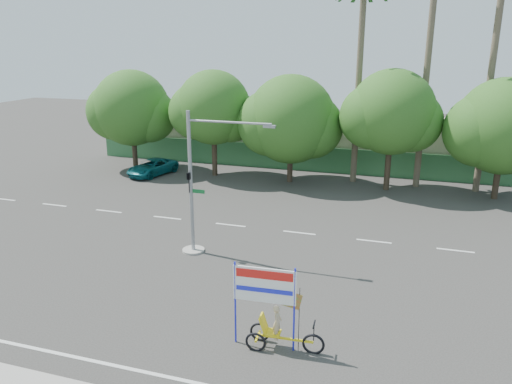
% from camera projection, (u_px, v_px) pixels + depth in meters
% --- Properties ---
extents(ground, '(120.00, 120.00, 0.00)m').
position_uv_depth(ground, '(209.00, 296.00, 20.52)').
color(ground, '#33302D').
rests_on(ground, ground).
extents(fence, '(38.00, 0.08, 2.00)m').
position_uv_depth(fence, '(312.00, 159.00, 39.85)').
color(fence, '#336B3D').
rests_on(fence, ground).
extents(building_left, '(12.00, 8.00, 4.00)m').
position_uv_depth(building_left, '(217.00, 131.00, 46.55)').
color(building_left, beige).
rests_on(building_left, ground).
extents(building_right, '(14.00, 8.00, 3.60)m').
position_uv_depth(building_right, '(418.00, 145.00, 41.42)').
color(building_right, beige).
rests_on(building_right, ground).
extents(tree_far_left, '(7.14, 6.00, 7.96)m').
position_uv_depth(tree_far_left, '(131.00, 110.00, 39.61)').
color(tree_far_left, '#473828').
rests_on(tree_far_left, ground).
extents(tree_left, '(6.66, 5.60, 8.07)m').
position_uv_depth(tree_left, '(213.00, 110.00, 37.51)').
color(tree_left, '#473828').
rests_on(tree_left, ground).
extents(tree_center, '(7.62, 6.40, 7.85)m').
position_uv_depth(tree_center, '(290.00, 122.00, 35.96)').
color(tree_center, '#473828').
rests_on(tree_center, ground).
extents(tree_right, '(6.90, 5.80, 8.36)m').
position_uv_depth(tree_right, '(391.00, 115.00, 33.71)').
color(tree_right, '#473828').
rests_on(tree_right, ground).
extents(tree_far_right, '(7.38, 6.20, 7.94)m').
position_uv_depth(tree_far_right, '(503.00, 129.00, 31.87)').
color(tree_far_right, '#473828').
rests_on(tree_far_right, ground).
extents(palm_tall, '(3.73, 3.79, 17.45)m').
position_uv_depth(palm_tall, '(430.00, 34.00, 32.98)').
color(palm_tall, '#70604C').
rests_on(palm_tall, ground).
extents(palm_mid, '(3.73, 3.79, 15.45)m').
position_uv_depth(palm_mid, '(494.00, 52.00, 32.13)').
color(palm_mid, '#70604C').
rests_on(palm_mid, ground).
extents(palm_short, '(3.73, 3.79, 14.45)m').
position_uv_depth(palm_short, '(360.00, 59.00, 34.74)').
color(palm_short, '#70604C').
rests_on(palm_short, ground).
extents(traffic_signal, '(4.72, 1.10, 7.00)m').
position_uv_depth(traffic_signal, '(197.00, 196.00, 23.94)').
color(traffic_signal, gray).
rests_on(traffic_signal, ground).
extents(trike_billboard, '(3.14, 0.76, 3.09)m').
position_uv_depth(trike_billboard, '(273.00, 315.00, 16.72)').
color(trike_billboard, black).
rests_on(trike_billboard, ground).
extents(pickup_truck, '(3.04, 4.74, 1.22)m').
position_uv_depth(pickup_truck, '(152.00, 167.00, 38.91)').
color(pickup_truck, '#0F626A').
rests_on(pickup_truck, ground).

